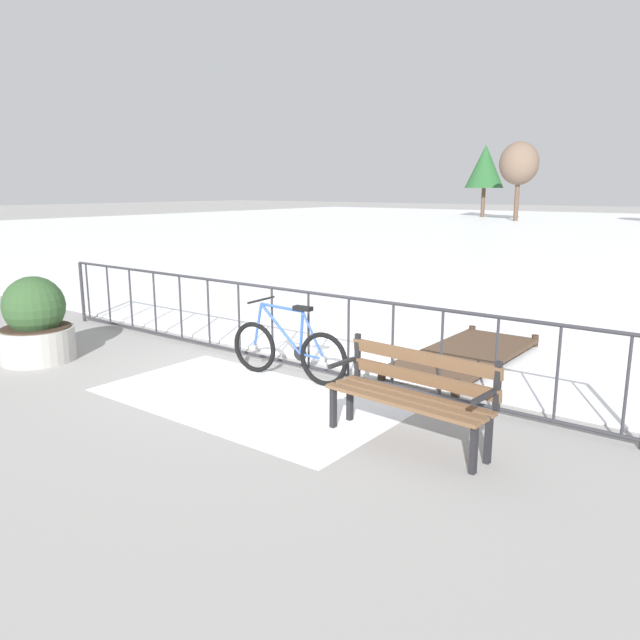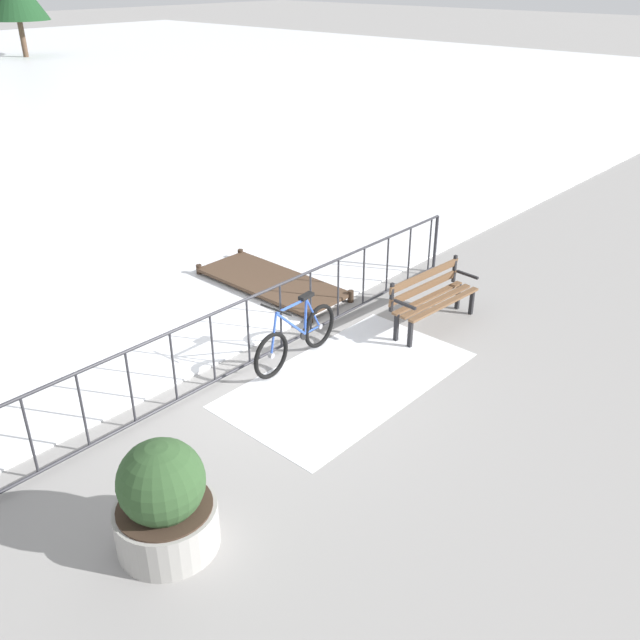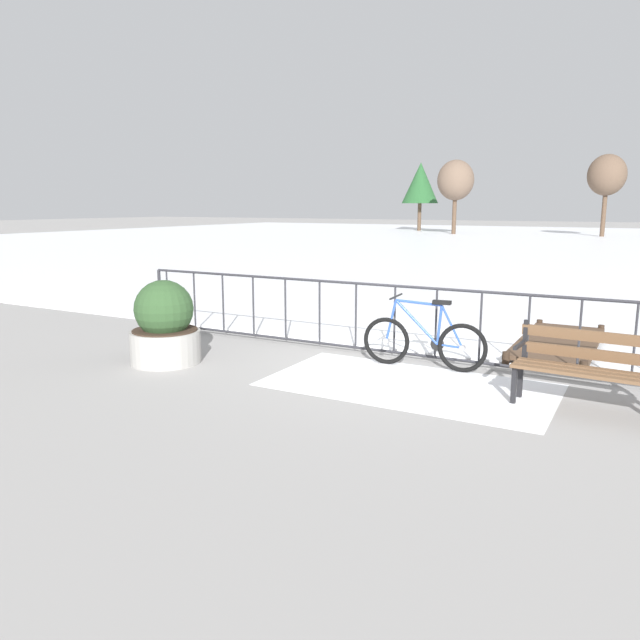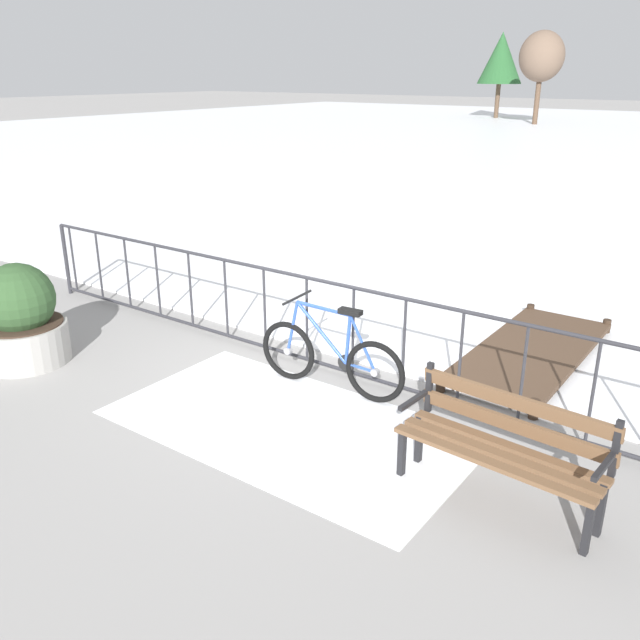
{
  "view_description": "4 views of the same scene",
  "coord_description": "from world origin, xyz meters",
  "views": [
    {
      "loc": [
        5.31,
        -5.91,
        2.33
      ],
      "look_at": [
        1.41,
        -0.8,
        0.94
      ],
      "focal_mm": 34.28,
      "sensor_mm": 36.0,
      "label": 1
    },
    {
      "loc": [
        -5.28,
        -6.09,
        4.93
      ],
      "look_at": [
        0.45,
        -0.9,
        0.88
      ],
      "focal_mm": 38.11,
      "sensor_mm": 36.0,
      "label": 2
    },
    {
      "loc": [
        3.2,
        -8.05,
        2.19
      ],
      "look_at": [
        -0.89,
        -0.6,
        0.57
      ],
      "focal_mm": 34.14,
      "sensor_mm": 36.0,
      "label": 3
    },
    {
      "loc": [
        4.18,
        -5.53,
        3.16
      ],
      "look_at": [
        0.54,
        -0.49,
        0.82
      ],
      "focal_mm": 37.24,
      "sensor_mm": 36.0,
      "label": 4
    }
  ],
  "objects": [
    {
      "name": "railing_fence",
      "position": [
        0.0,
        0.0,
        0.56
      ],
      "size": [
        9.06,
        0.06,
        1.07
      ],
      "color": "#2D2D33",
      "rests_on": "ground"
    },
    {
      "name": "snow_patch",
      "position": [
        0.68,
        -1.2,
        0.0
      ],
      "size": [
        3.47,
        1.88,
        0.01
      ],
      "primitive_type": "cube",
      "color": "white",
      "rests_on": "ground"
    },
    {
      "name": "ground_plane",
      "position": [
        0.0,
        0.0,
        0.0
      ],
      "size": [
        160.0,
        160.0,
        0.0
      ],
      "primitive_type": "plane",
      "color": "gray"
    },
    {
      "name": "wooden_dock",
      "position": [
        2.03,
        1.65,
        0.12
      ],
      "size": [
        1.1,
        2.81,
        0.2
      ],
      "color": "#4C3828",
      "rests_on": "ground"
    },
    {
      "name": "planter_with_shrub",
      "position": [
        -2.71,
        -1.81,
        0.52
      ],
      "size": [
        0.98,
        0.98,
        1.17
      ],
      "color": "#9E9B96",
      "rests_on": "ground"
    },
    {
      "name": "bicycle_near_railing",
      "position": [
        0.57,
        -0.35,
        0.37
      ],
      "size": [
        1.71,
        0.52,
        0.97
      ],
      "color": "black",
      "rests_on": "ground"
    },
    {
      "name": "park_bench",
      "position": [
        2.73,
        -1.11,
        0.51
      ],
      "size": [
        1.63,
        0.59,
        0.89
      ],
      "color": "brown",
      "rests_on": "ground"
    }
  ]
}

